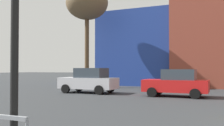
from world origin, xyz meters
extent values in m
cube|color=navy|center=(-11.42, 20.07, 3.89)|extent=(7.97, 10.16, 7.78)
cube|color=silver|center=(-11.71, 6.97, 0.70)|extent=(4.11, 1.76, 0.78)
cube|color=#333D47|center=(-11.46, 6.97, 1.44)|extent=(2.05, 1.57, 0.68)
cylinder|color=black|center=(-13.03, 6.07, 0.31)|extent=(0.63, 0.22, 0.63)
cylinder|color=black|center=(-13.03, 7.87, 0.31)|extent=(0.63, 0.22, 0.63)
cylinder|color=black|center=(-10.39, 6.07, 0.31)|extent=(0.63, 0.22, 0.63)
cylinder|color=black|center=(-10.39, 7.87, 0.31)|extent=(0.63, 0.22, 0.63)
cube|color=red|center=(-5.55, 6.97, 0.67)|extent=(3.91, 1.68, 0.75)
cube|color=#333D47|center=(-5.31, 6.97, 1.37)|extent=(1.96, 1.49, 0.65)
cylinder|color=black|center=(-6.80, 6.11, 0.30)|extent=(0.60, 0.20, 0.60)
cylinder|color=black|center=(-6.80, 7.82, 0.30)|extent=(0.60, 0.20, 0.60)
cylinder|color=black|center=(-4.29, 6.11, 0.30)|extent=(0.60, 0.20, 0.60)
cylinder|color=black|center=(-4.29, 7.82, 0.30)|extent=(0.60, 0.20, 0.60)
cylinder|color=black|center=(-5.61, -6.24, 1.54)|extent=(0.12, 0.12, 3.09)
cylinder|color=brown|center=(-14.54, 11.74, 3.42)|extent=(0.40, 0.40, 6.84)
ellipsoid|color=brown|center=(-14.54, 11.74, 7.93)|extent=(3.95, 3.95, 3.16)
camera|label=1|loc=(-2.63, -9.25, 1.71)|focal=41.38mm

